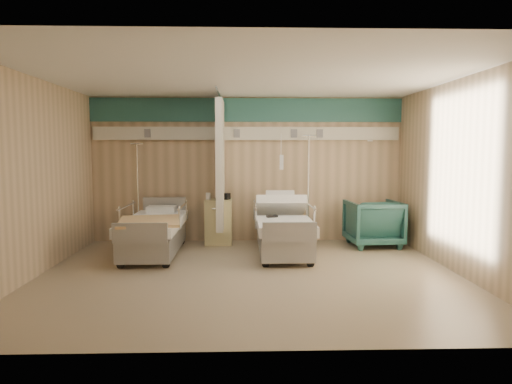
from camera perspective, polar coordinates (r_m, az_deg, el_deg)
The scene contains 13 objects.
ground at distance 6.64m, azimuth -0.84°, elevation -10.29°, with size 6.00×5.00×0.00m, color gray.
room_walls at distance 6.66m, azimuth -1.16°, elevation 5.96°, with size 6.04×5.04×2.82m.
bed_right at distance 7.87m, azimuth 3.40°, elevation -5.48°, with size 1.00×2.16×0.63m, color white, non-canonical shape.
bed_left at distance 7.98m, azimuth -12.61°, elevation -5.45°, with size 1.00×2.16×0.63m, color white, non-canonical shape.
bedside_cabinet at distance 8.72m, azimuth -4.70°, elevation -3.70°, with size 0.50×0.48×0.85m, color #D6C786.
visitor_armchair at distance 8.75m, azimuth 14.43°, elevation -3.77°, with size 0.92×0.95×0.86m, color #1C4743.
waffle_blanket at distance 8.65m, azimuth 14.41°, elevation -0.73°, with size 0.69×0.62×0.08m, color white.
iv_stand_right at distance 8.85m, azimuth 6.51°, elevation -3.60°, with size 0.37×0.37×2.06m.
iv_stand_left at distance 9.01m, azimuth -14.45°, elevation -3.77°, with size 0.34×0.34×1.91m.
call_remote at distance 7.84m, azimuth 2.02°, elevation -3.03°, with size 0.19×0.08×0.04m, color black.
tan_blanket at distance 7.47m, azimuth -13.19°, elevation -3.58°, with size 0.93×1.17×0.04m, color tan.
toiletry_bag at distance 8.66m, azimuth -4.03°, elevation -0.53°, with size 0.22×0.14×0.12m, color black.
white_cup at distance 8.66m, azimuth -6.00°, elevation -0.51°, with size 0.09×0.09×0.13m, color white.
Camera 1 is at (-0.10, -6.40, 1.78)m, focal length 32.00 mm.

